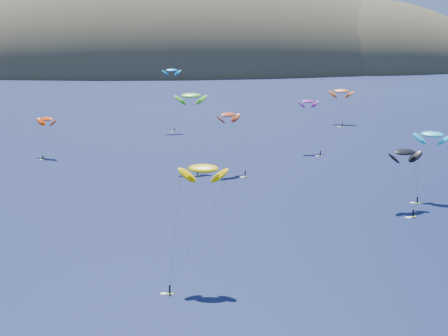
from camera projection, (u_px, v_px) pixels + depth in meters
island at (199, 76)px, 639.90m from camera, size 730.00×300.00×210.00m
kitesurfer_1 at (47, 119)px, 219.90m from camera, size 9.05×11.59×15.62m
kitesurfer_2 at (203, 169)px, 114.03m from camera, size 12.06×10.22×23.66m
kitesurfer_3 at (191, 96)px, 199.58m from camera, size 9.76×13.99×26.52m
kitesurfer_4 at (171, 70)px, 268.40m from camera, size 8.17×7.86×28.15m
kitesurfer_5 at (432, 134)px, 167.64m from camera, size 11.14×10.59×20.11m
kitesurfer_6 at (308, 101)px, 227.33m from camera, size 7.84×12.14×20.41m
kitesurfer_7 at (405, 152)px, 160.17m from camera, size 9.98×12.96×17.04m
kitesurfer_9 at (228, 115)px, 195.91m from camera, size 9.87×12.06×20.74m
kitesurfer_11 at (341, 91)px, 288.81m from camera, size 11.94×15.76×18.01m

